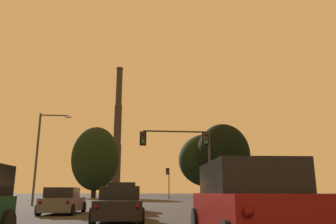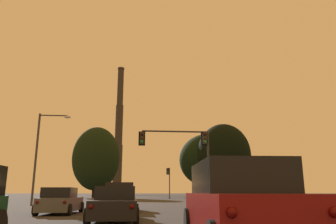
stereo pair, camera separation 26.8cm
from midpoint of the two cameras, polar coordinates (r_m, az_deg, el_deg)
sedan_center_lane_second at (r=14.62m, az=-8.93°, el=-15.65°), size 1.99×4.71×1.43m
suv_right_lane_third at (r=7.74m, az=13.11°, el=-15.58°), size 2.31×4.98×1.86m
hatchback_left_lane_front at (r=19.98m, az=-18.18°, el=-14.61°), size 2.04×4.16×1.44m
pickup_truck_center_lane_front at (r=21.78m, az=-8.60°, el=-14.63°), size 2.23×5.52×1.82m
traffic_light_far_right at (r=63.80m, az=-0.07°, el=-11.44°), size 0.78×0.50×5.74m
traffic_light_overhead_right at (r=28.73m, az=2.99°, el=-6.18°), size 6.30×0.50×6.47m
street_lamp at (r=32.72m, az=-21.23°, el=-5.84°), size 3.00×0.36×8.45m
smokestack at (r=146.11m, az=-8.92°, el=-5.24°), size 6.14×6.14×57.27m
treeline_center_left at (r=70.63m, az=-12.65°, el=-7.86°), size 9.81×8.83×14.65m
treeline_right_mid at (r=72.76m, az=6.59°, el=-8.33°), size 12.15×10.94×13.66m
treeline_far_right at (r=68.93m, az=9.50°, el=-7.42°), size 11.03×9.93×15.06m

